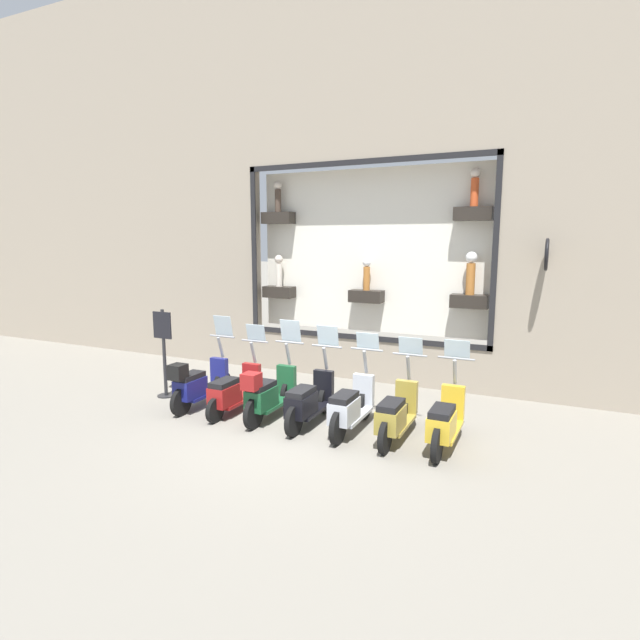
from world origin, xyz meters
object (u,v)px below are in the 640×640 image
scooter_green_4 (268,394)px  scooter_black_3 (309,401)px  scooter_silver_2 (350,407)px  shop_sign_post (164,350)px  scooter_yellow_0 (445,422)px  scooter_olive_1 (396,415)px  scooter_red_5 (233,391)px  scooter_navy_6 (198,384)px

scooter_green_4 → scooter_black_3: bearing=-86.0°
scooter_silver_2 → shop_sign_post: size_ratio=0.99×
shop_sign_post → scooter_silver_2: bearing=-93.1°
scooter_yellow_0 → scooter_olive_1: size_ratio=1.00×
scooter_yellow_0 → scooter_silver_2: size_ratio=1.00×
scooter_yellow_0 → scooter_silver_2: 1.57m
scooter_olive_1 → shop_sign_post: (0.24, 5.01, 0.56)m
scooter_yellow_0 → scooter_green_4: bearing=91.0°
scooter_black_3 → shop_sign_post: size_ratio=0.99×
scooter_silver_2 → scooter_black_3: scooter_black_3 is taller
scooter_green_4 → shop_sign_post: bearing=83.8°
scooter_olive_1 → scooter_green_4: size_ratio=1.00×
scooter_olive_1 → scooter_green_4: scooter_green_4 is taller
scooter_black_3 → shop_sign_post: 3.49m
scooter_silver_2 → scooter_green_4: scooter_green_4 is taller
scooter_olive_1 → scooter_red_5: (-0.00, 3.15, -0.02)m
scooter_silver_2 → scooter_olive_1: bearing=-90.3°
scooter_black_3 → scooter_navy_6: size_ratio=1.00×
scooter_olive_1 → scooter_navy_6: 3.93m
shop_sign_post → scooter_yellow_0: bearing=-92.3°
scooter_yellow_0 → shop_sign_post: 5.83m
scooter_black_3 → scooter_green_4: bearing=94.0°
shop_sign_post → scooter_olive_1: bearing=-92.7°
scooter_yellow_0 → shop_sign_post: (0.23, 5.80, 0.55)m
scooter_olive_1 → scooter_red_5: same height
scooter_red_5 → scooter_navy_6: 0.79m
scooter_green_4 → scooter_red_5: (0.05, 0.79, -0.07)m
scooter_yellow_0 → shop_sign_post: bearing=87.7°
shop_sign_post → scooter_green_4: bearing=-96.2°
scooter_green_4 → shop_sign_post: (0.29, 2.65, 0.51)m
scooter_yellow_0 → scooter_black_3: (0.00, 2.36, -0.00)m
scooter_red_5 → scooter_olive_1: bearing=-89.9°
scooter_yellow_0 → scooter_black_3: size_ratio=1.00×
scooter_yellow_0 → scooter_black_3: scooter_black_3 is taller
scooter_yellow_0 → scooter_navy_6: size_ratio=1.00×
scooter_red_5 → shop_sign_post: bearing=82.7°
scooter_yellow_0 → scooter_green_4: 3.15m
scooter_black_3 → shop_sign_post: shop_sign_post is taller
scooter_yellow_0 → scooter_green_4: scooter_green_4 is taller
scooter_green_4 → scooter_navy_6: (-0.00, 1.57, -0.01)m
scooter_navy_6 → shop_sign_post: size_ratio=0.99×
scooter_silver_2 → scooter_black_3: bearing=90.0°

